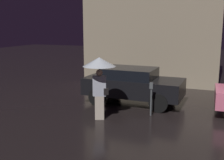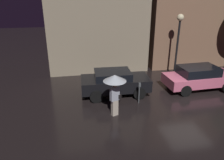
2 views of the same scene
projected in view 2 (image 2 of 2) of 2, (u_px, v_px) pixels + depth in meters
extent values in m
plane|color=black|center=(190.00, 99.00, 12.48)|extent=(60.00, 60.00, 0.00)
cube|color=gray|center=(97.00, 23.00, 16.33)|extent=(7.30, 3.00, 7.11)
cube|color=#8C664C|center=(193.00, 15.00, 17.45)|extent=(7.40, 3.00, 8.00)
cube|color=black|center=(115.00, 83.00, 12.86)|extent=(4.03, 1.90, 0.69)
cube|color=black|center=(113.00, 75.00, 12.62)|extent=(2.12, 1.62, 0.42)
cylinder|color=black|center=(131.00, 82.00, 13.99)|extent=(0.71, 0.22, 0.71)
cylinder|color=black|center=(139.00, 93.00, 12.39)|extent=(0.71, 0.22, 0.71)
cylinder|color=black|center=(93.00, 84.00, 13.58)|extent=(0.71, 0.22, 0.71)
cylinder|color=black|center=(96.00, 97.00, 11.98)|extent=(0.71, 0.22, 0.71)
cube|color=#DB6684|center=(200.00, 79.00, 13.63)|extent=(4.47, 1.90, 0.61)
cube|color=black|center=(198.00, 71.00, 13.39)|extent=(2.35, 1.61, 0.52)
cylinder|color=black|center=(211.00, 77.00, 14.76)|extent=(0.68, 0.22, 0.68)
cylinder|color=black|center=(173.00, 80.00, 14.31)|extent=(0.68, 0.22, 0.68)
cylinder|color=black|center=(186.00, 91.00, 12.73)|extent=(0.68, 0.22, 0.68)
cube|color=beige|center=(115.00, 108.00, 10.73)|extent=(0.36, 0.30, 0.82)
cube|color=#B2B7C6|center=(115.00, 94.00, 10.45)|extent=(0.49, 0.35, 0.68)
sphere|color=tan|center=(115.00, 85.00, 10.28)|extent=(0.22, 0.22, 0.22)
cylinder|color=black|center=(115.00, 89.00, 10.35)|extent=(0.02, 0.02, 0.80)
cone|color=silver|center=(115.00, 78.00, 10.14)|extent=(1.10, 1.10, 0.30)
cube|color=black|center=(120.00, 97.00, 10.55)|extent=(0.18, 0.15, 0.22)
cylinder|color=#4C5154|center=(139.00, 95.00, 11.87)|extent=(0.06, 0.06, 0.98)
cube|color=#4C5154|center=(140.00, 85.00, 11.65)|extent=(0.12, 0.10, 0.22)
cylinder|color=black|center=(177.00, 49.00, 15.36)|extent=(0.14, 0.14, 3.89)
sphere|color=#F9EAB7|center=(180.00, 17.00, 14.54)|extent=(0.46, 0.46, 0.46)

